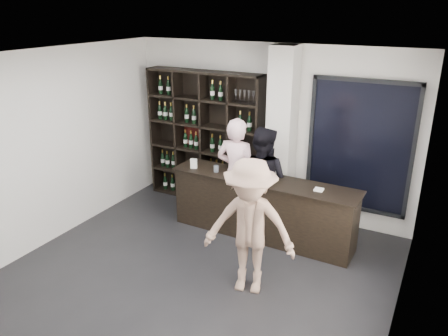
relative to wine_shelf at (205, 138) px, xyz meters
The scene contains 12 objects.
floor 3.06m from the wine_shelf, 65.85° to the right, with size 5.00×5.50×0.01m, color black.
wine_shelf is the anchor object (origin of this frame).
structural_column 1.52m from the wine_shelf, ahead, with size 0.40×0.40×2.90m, color silver.
glass_panel 2.71m from the wine_shelf, ahead, with size 1.60×0.08×2.10m.
tasting_counter 1.85m from the wine_shelf, 28.52° to the right, with size 2.96×0.62×0.97m.
taster_pink 1.26m from the wine_shelf, 35.56° to the right, with size 0.67×0.44×1.85m, color #FFCBD3.
taster_black 1.63m from the wine_shelf, 26.61° to the right, with size 0.86×0.67×1.76m, color black.
customer 2.90m from the wine_shelf, 48.73° to the right, with size 1.15×0.66×1.78m, color tan.
wine_glass 1.67m from the wine_shelf, 30.96° to the right, with size 0.08×0.08×0.20m, color white, non-canonical shape.
spit_cup 1.15m from the wine_shelf, 50.65° to the right, with size 0.08×0.08×0.10m, color #9EAABD.
napkin_stack 2.52m from the wine_shelf, 19.39° to the right, with size 0.13×0.13×0.02m, color white.
card_stand 0.97m from the wine_shelf, 70.42° to the right, with size 0.10×0.05×0.16m, color white.
Camera 1 is at (2.71, -3.96, 3.46)m, focal length 35.00 mm.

